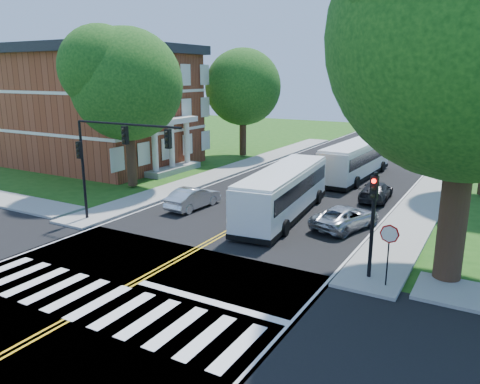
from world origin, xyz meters
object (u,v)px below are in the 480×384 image
Objects in this scene: bus_lead at (284,191)px; suv at (346,217)px; signal_nw at (111,149)px; dark_sedan at (376,191)px; hatchback at (193,198)px; signal_ne at (373,211)px; bus_follow at (356,159)px.

bus_lead reaches higher than suv.
dark_sedan is (11.15, 12.87, -3.74)m from signal_nw.
hatchback is at bearing 35.27° from dark_sedan.
hatchback is (-5.65, -1.32, -0.83)m from bus_lead.
bus_lead reaches higher than hatchback.
bus_lead is at bearing 136.40° from signal_ne.
suv reaches higher than dark_sedan.
bus_follow is 13.36m from suv.
signal_ne is at bearing 131.96° from suv.
signal_nw is at bearing 69.32° from bus_follow.
dark_sedan is at bearing 102.72° from signal_ne.
bus_lead is 4.05m from suv.
signal_nw is 1.58× the size of suv.
signal_nw reaches higher than signal_ne.
dark_sedan is (3.91, 6.37, -0.89)m from bus_lead.
signal_nw is at bearing 76.01° from hatchback.
signal_nw is 14.13m from signal_ne.
bus_follow is at bearing -99.27° from bus_lead.
dark_sedan is (9.55, 7.69, -0.05)m from hatchback.
signal_nw is 0.63× the size of bus_lead.
signal_ne is at bearing 99.17° from dark_sedan.
signal_nw reaches higher than suv.
dark_sedan is at bearing -127.60° from bus_lead.
suv is (3.24, -12.93, -0.91)m from bus_follow.
bus_follow is (-6.11, 19.02, -1.42)m from signal_ne.
signal_nw is 17.44m from dark_sedan.
signal_nw is at bearing 45.34° from suv.
suv is (3.93, -0.39, -0.88)m from bus_lead.
dark_sedan is (3.21, -6.16, -0.91)m from bus_follow.
bus_follow is at bearing -66.03° from dark_sedan.
signal_ne is 0.97× the size of suv.
signal_ne is at bearing 109.78° from bus_follow.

